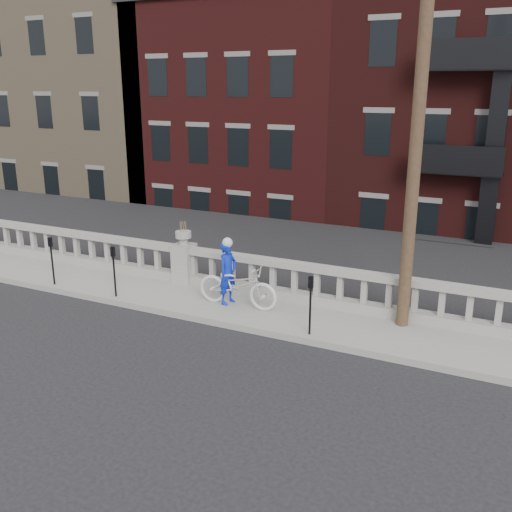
{
  "coord_description": "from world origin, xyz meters",
  "views": [
    {
      "loc": [
        8.51,
        -8.92,
        5.5
      ],
      "look_at": [
        2.61,
        3.2,
        1.45
      ],
      "focal_mm": 40.0,
      "sensor_mm": 36.0,
      "label": 1
    }
  ],
  "objects": [
    {
      "name": "cyclist",
      "position": [
        1.9,
        3.03,
        0.96
      ],
      "size": [
        0.48,
        0.65,
        1.62
      ],
      "primitive_type": "imported",
      "rotation": [
        0.0,
        0.0,
        1.4
      ],
      "color": "#0C23B9",
      "rests_on": "sidewalk"
    },
    {
      "name": "parking_meter_c",
      "position": [
        -1.0,
        2.15,
        1.0
      ],
      "size": [
        0.1,
        0.09,
        1.36
      ],
      "color": "black",
      "rests_on": "sidewalk"
    },
    {
      "name": "utility_pole",
      "position": [
        6.2,
        3.6,
        5.24
      ],
      "size": [
        1.6,
        0.28,
        10.0
      ],
      "color": "#422D1E",
      "rests_on": "sidewalk"
    },
    {
      "name": "planter_pedestal",
      "position": [
        0.0,
        3.95,
        0.83
      ],
      "size": [
        0.55,
        0.55,
        1.76
      ],
      "color": "gray",
      "rests_on": "sidewalk"
    },
    {
      "name": "lower_level",
      "position": [
        0.56,
        23.04,
        2.63
      ],
      "size": [
        80.0,
        44.0,
        20.8
      ],
      "color": "#605E59",
      "rests_on": "ground"
    },
    {
      "name": "bicycle",
      "position": [
        2.22,
        2.96,
        0.71
      ],
      "size": [
        2.15,
        0.8,
        1.12
      ],
      "primitive_type": "imported",
      "rotation": [
        0.0,
        0.0,
        1.6
      ],
      "color": "silver",
      "rests_on": "sidewalk"
    },
    {
      "name": "balustrade",
      "position": [
        0.0,
        3.95,
        0.64
      ],
      "size": [
        28.0,
        0.34,
        1.03
      ],
      "color": "gray",
      "rests_on": "sidewalk"
    },
    {
      "name": "parking_meter_d",
      "position": [
        4.45,
        2.15,
        1.0
      ],
      "size": [
        0.1,
        0.09,
        1.36
      ],
      "color": "black",
      "rests_on": "sidewalk"
    },
    {
      "name": "parking_meter_b",
      "position": [
        -3.16,
        2.15,
        1.0
      ],
      "size": [
        0.1,
        0.09,
        1.36
      ],
      "color": "black",
      "rests_on": "sidewalk"
    },
    {
      "name": "sidewalk",
      "position": [
        0.0,
        3.0,
        0.07
      ],
      "size": [
        32.0,
        2.2,
        0.15
      ],
      "primitive_type": "cube",
      "color": "gray",
      "rests_on": "ground"
    },
    {
      "name": "ground",
      "position": [
        0.0,
        0.0,
        0.0
      ],
      "size": [
        120.0,
        120.0,
        0.0
      ],
      "primitive_type": "plane",
      "color": "black",
      "rests_on": "ground"
    }
  ]
}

